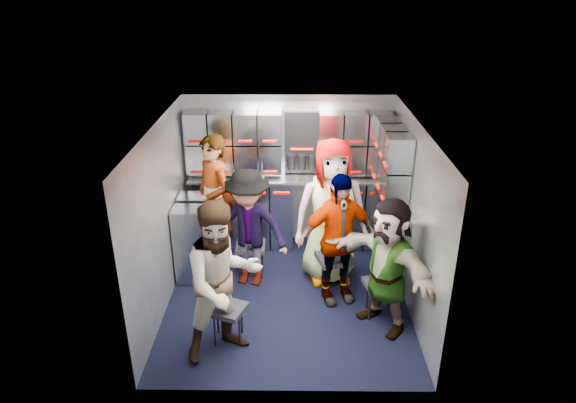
{
  "coord_description": "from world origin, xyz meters",
  "views": [
    {
      "loc": [
        0.06,
        -5.12,
        3.59
      ],
      "look_at": [
        0.0,
        0.35,
        1.1
      ],
      "focal_mm": 32.0,
      "sensor_mm": 36.0,
      "label": 1
    }
  ],
  "objects_px": {
    "jump_seat_mid_right": "(335,260)",
    "attendant_arc_a": "(223,282)",
    "attendant_arc_c": "(331,212)",
    "attendant_arc_b": "(249,228)",
    "jump_seat_near_right": "(381,286)",
    "attendant_arc_d": "(337,239)",
    "jump_seat_near_left": "(228,311)",
    "attendant_standing": "(214,202)",
    "jump_seat_center": "(329,239)",
    "jump_seat_mid_left": "(251,248)",
    "attendant_arc_e": "(387,265)"
  },
  "relations": [
    {
      "from": "jump_seat_near_left",
      "to": "jump_seat_mid_right",
      "type": "height_order",
      "value": "jump_seat_mid_right"
    },
    {
      "from": "attendant_arc_b",
      "to": "attendant_arc_e",
      "type": "xyz_separation_m",
      "value": [
        1.52,
        -0.83,
        0.01
      ]
    },
    {
      "from": "jump_seat_mid_right",
      "to": "jump_seat_center",
      "type": "bearing_deg",
      "value": 95.21
    },
    {
      "from": "attendant_arc_e",
      "to": "attendant_arc_c",
      "type": "bearing_deg",
      "value": 170.83
    },
    {
      "from": "jump_seat_center",
      "to": "attendant_arc_b",
      "type": "xyz_separation_m",
      "value": [
        -0.99,
        -0.3,
        0.31
      ]
    },
    {
      "from": "attendant_arc_c",
      "to": "attendant_arc_b",
      "type": "bearing_deg",
      "value": 179.37
    },
    {
      "from": "attendant_standing",
      "to": "attendant_arc_a",
      "type": "relative_size",
      "value": 1.05
    },
    {
      "from": "attendant_arc_d",
      "to": "attendant_arc_e",
      "type": "bearing_deg",
      "value": -62.79
    },
    {
      "from": "jump_seat_mid_right",
      "to": "attendant_arc_b",
      "type": "relative_size",
      "value": 0.32
    },
    {
      "from": "jump_seat_center",
      "to": "attendant_standing",
      "type": "xyz_separation_m",
      "value": [
        -1.47,
        0.18,
        0.44
      ]
    },
    {
      "from": "jump_seat_near_left",
      "to": "attendant_arc_e",
      "type": "distance_m",
      "value": 1.73
    },
    {
      "from": "jump_seat_near_left",
      "to": "jump_seat_mid_right",
      "type": "bearing_deg",
      "value": 38.74
    },
    {
      "from": "attendant_standing",
      "to": "attendant_arc_c",
      "type": "bearing_deg",
      "value": 37.82
    },
    {
      "from": "jump_seat_near_left",
      "to": "attendant_standing",
      "type": "distance_m",
      "value": 1.69
    },
    {
      "from": "jump_seat_near_left",
      "to": "jump_seat_near_right",
      "type": "xyz_separation_m",
      "value": [
        1.66,
        0.45,
        0.01
      ]
    },
    {
      "from": "jump_seat_near_left",
      "to": "attendant_arc_d",
      "type": "relative_size",
      "value": 0.28
    },
    {
      "from": "attendant_standing",
      "to": "attendant_arc_d",
      "type": "height_order",
      "value": "attendant_standing"
    },
    {
      "from": "jump_seat_center",
      "to": "jump_seat_mid_right",
      "type": "height_order",
      "value": "jump_seat_center"
    },
    {
      "from": "attendant_standing",
      "to": "attendant_arc_b",
      "type": "distance_m",
      "value": 0.69
    },
    {
      "from": "jump_seat_mid_left",
      "to": "attendant_arc_c",
      "type": "xyz_separation_m",
      "value": [
        0.99,
        -0.06,
        0.54
      ]
    },
    {
      "from": "jump_seat_mid_left",
      "to": "jump_seat_center",
      "type": "relative_size",
      "value": 0.78
    },
    {
      "from": "attendant_arc_b",
      "to": "attendant_arc_c",
      "type": "relative_size",
      "value": 0.82
    },
    {
      "from": "attendant_arc_c",
      "to": "jump_seat_center",
      "type": "bearing_deg",
      "value": 82.57
    },
    {
      "from": "jump_seat_near_right",
      "to": "attendant_arc_d",
      "type": "xyz_separation_m",
      "value": [
        -0.49,
        0.31,
        0.42
      ]
    },
    {
      "from": "jump_seat_mid_left",
      "to": "attendant_arc_d",
      "type": "height_order",
      "value": "attendant_arc_d"
    },
    {
      "from": "jump_seat_center",
      "to": "attendant_arc_c",
      "type": "height_order",
      "value": "attendant_arc_c"
    },
    {
      "from": "attendant_standing",
      "to": "jump_seat_center",
      "type": "bearing_deg",
      "value": 44.62
    },
    {
      "from": "jump_seat_mid_left",
      "to": "attendant_arc_e",
      "type": "xyz_separation_m",
      "value": [
        1.52,
        -1.01,
        0.38
      ]
    },
    {
      "from": "jump_seat_center",
      "to": "attendant_arc_c",
      "type": "bearing_deg",
      "value": -90.0
    },
    {
      "from": "jump_seat_near_right",
      "to": "attendant_arc_e",
      "type": "height_order",
      "value": "attendant_arc_e"
    },
    {
      "from": "attendant_arc_a",
      "to": "attendant_arc_e",
      "type": "bearing_deg",
      "value": -15.33
    },
    {
      "from": "attendant_arc_a",
      "to": "attendant_arc_e",
      "type": "xyz_separation_m",
      "value": [
        1.66,
        0.45,
        -0.08
      ]
    },
    {
      "from": "jump_seat_near_right",
      "to": "jump_seat_mid_right",
      "type": "bearing_deg",
      "value": 134.83
    },
    {
      "from": "jump_seat_mid_left",
      "to": "attendant_arc_d",
      "type": "relative_size",
      "value": 0.27
    },
    {
      "from": "jump_seat_near_left",
      "to": "attendant_arc_a",
      "type": "bearing_deg",
      "value": -90.0
    },
    {
      "from": "jump_seat_mid_left",
      "to": "jump_seat_center",
      "type": "bearing_deg",
      "value": 6.8
    },
    {
      "from": "jump_seat_mid_right",
      "to": "attendant_arc_a",
      "type": "xyz_separation_m",
      "value": [
        -1.17,
        -1.12,
        0.42
      ]
    },
    {
      "from": "jump_seat_near_left",
      "to": "attendant_arc_e",
      "type": "relative_size",
      "value": 0.29
    },
    {
      "from": "jump_seat_near_left",
      "to": "jump_seat_mid_left",
      "type": "bearing_deg",
      "value": 83.7
    },
    {
      "from": "attendant_arc_a",
      "to": "attendant_arc_c",
      "type": "height_order",
      "value": "attendant_arc_c"
    },
    {
      "from": "jump_seat_near_left",
      "to": "attendant_arc_c",
      "type": "bearing_deg",
      "value": 47.14
    },
    {
      "from": "jump_seat_near_left",
      "to": "jump_seat_mid_left",
      "type": "height_order",
      "value": "jump_seat_mid_left"
    },
    {
      "from": "jump_seat_near_right",
      "to": "attendant_arc_a",
      "type": "height_order",
      "value": "attendant_arc_a"
    },
    {
      "from": "jump_seat_near_right",
      "to": "attendant_standing",
      "type": "distance_m",
      "value": 2.35
    },
    {
      "from": "jump_seat_near_left",
      "to": "jump_seat_center",
      "type": "bearing_deg",
      "value": 51.04
    },
    {
      "from": "attendant_arc_b",
      "to": "attendant_arc_e",
      "type": "distance_m",
      "value": 1.73
    },
    {
      "from": "attendant_arc_c",
      "to": "jump_seat_near_left",
      "type": "bearing_deg",
      "value": -140.29
    },
    {
      "from": "jump_seat_mid_right",
      "to": "attendant_arc_d",
      "type": "relative_size",
      "value": 0.31
    },
    {
      "from": "attendant_arc_c",
      "to": "attendant_arc_a",
      "type": "bearing_deg",
      "value": -136.4
    },
    {
      "from": "jump_seat_mid_left",
      "to": "attendant_standing",
      "type": "height_order",
      "value": "attendant_standing"
    }
  ]
}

